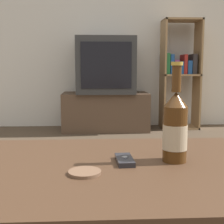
# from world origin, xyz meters

# --- Properties ---
(back_wall) EXTENTS (8.00, 0.05, 2.60)m
(back_wall) POSITION_xyz_m (0.00, 3.02, 1.30)
(back_wall) COLOR beige
(back_wall) RESTS_ON ground_plane
(coffee_table) EXTENTS (1.02, 0.62, 0.45)m
(coffee_table) POSITION_xyz_m (0.00, 0.00, 0.38)
(coffee_table) COLOR #422B1C
(coffee_table) RESTS_ON ground_plane
(tv_stand) EXTENTS (0.97, 0.45, 0.43)m
(tv_stand) POSITION_xyz_m (0.14, 2.72, 0.22)
(tv_stand) COLOR #4C3828
(tv_stand) RESTS_ON ground_plane
(television) EXTENTS (0.64, 0.56, 0.62)m
(television) POSITION_xyz_m (0.14, 2.72, 0.74)
(television) COLOR #2D2D2D
(television) RESTS_ON tv_stand
(bookshelf) EXTENTS (0.43, 0.30, 1.26)m
(bookshelf) POSITION_xyz_m (1.02, 2.81, 0.67)
(bookshelf) COLOR #99754C
(bookshelf) RESTS_ON ground_plane
(beer_bottle) EXTENTS (0.07, 0.07, 0.28)m
(beer_bottle) POSITION_xyz_m (0.25, 0.03, 0.55)
(beer_bottle) COLOR #47280F
(beer_bottle) RESTS_ON coffee_table
(cell_phone) EXTENTS (0.05, 0.11, 0.02)m
(cell_phone) POSITION_xyz_m (0.11, 0.02, 0.46)
(cell_phone) COLOR #232328
(cell_phone) RESTS_ON coffee_table
(coaster) EXTENTS (0.08, 0.08, 0.01)m
(coaster) POSITION_xyz_m (-0.00, -0.07, 0.46)
(coaster) COLOR brown
(coaster) RESTS_ON coffee_table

